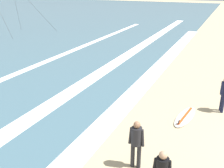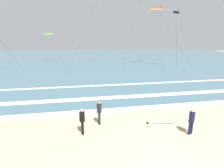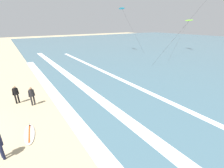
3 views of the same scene
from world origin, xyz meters
The scene contains 12 objects.
ocean_surface centered at (0.00, 51.95, 0.01)m, with size 140.00×90.00×0.01m, color #476B7A.
wave_foam_shoreline centered at (1.82, 7.35, 0.01)m, with size 42.17×1.00×0.01m, color white.
wave_foam_mid_break centered at (1.99, 10.45, 0.01)m, with size 59.37×0.93×0.01m, color white.
wave_foam_outer_break centered at (0.94, 15.18, 0.01)m, with size 49.28×0.58×0.01m, color white.
surfer_right_near centered at (-3.64, 4.30, 0.96)m, with size 0.32×0.51×1.60m.
surfer_left_near centered at (-2.54, 5.36, 0.96)m, with size 0.32×0.51×1.60m.
surfer_foreground_main centered at (2.59, 3.15, 0.96)m, with size 0.51×0.32×1.60m.
surfboard_right_spare centered at (1.34, 4.51, 0.05)m, with size 2.16×0.90×0.25m.
kite_orange_low_near centered at (12.45, 30.98, 11.68)m, with size 5.84×9.50×11.98m.
kite_yellow_high_left centered at (14.99, 34.15, 12.84)m, with size 5.39×12.39×13.16m.
kite_lime_high_right centered at (-11.29, 40.71, 6.92)m, with size 6.37×13.45×7.19m.
kite_black_far_left centered at (14.86, 27.19, 10.58)m, with size 2.96×2.64×10.85m.
Camera 2 is at (-3.54, -4.80, 5.35)m, focal length 27.04 mm.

